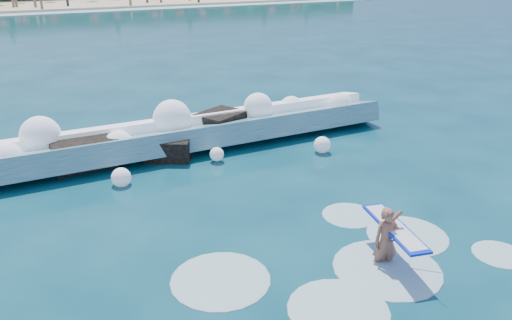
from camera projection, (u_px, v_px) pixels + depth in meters
name	position (u px, v px, depth m)	size (l,w,h in m)	color
ground	(241.00, 232.00, 14.00)	(200.00, 200.00, 0.00)	#083542
beach	(27.00, 6.00, 78.24)	(140.00, 20.00, 0.40)	tan
wet_band	(33.00, 13.00, 69.23)	(140.00, 5.00, 0.08)	silver
breaking_wave	(190.00, 134.00, 20.23)	(17.21, 2.72, 1.48)	#336D81
rock_cluster	(153.00, 143.00, 19.54)	(8.08, 3.30, 1.33)	black
surfer_with_board	(388.00, 239.00, 12.38)	(1.23, 3.00, 1.84)	#935744
wave_spray	(174.00, 125.00, 19.79)	(14.81, 4.65, 2.04)	white
surf_foam	(349.00, 266.00, 12.47)	(8.83, 5.37, 0.14)	silver
beachgoers	(0.00, 2.00, 73.86)	(101.67, 13.71, 1.93)	#3F332D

